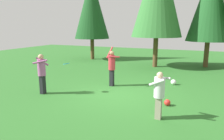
{
  "coord_description": "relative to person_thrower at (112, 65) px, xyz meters",
  "views": [
    {
      "loc": [
        3.25,
        -8.28,
        2.94
      ],
      "look_at": [
        -0.39,
        0.14,
        1.05
      ],
      "focal_mm": 33.91,
      "sensor_mm": 36.0,
      "label": 1
    }
  ],
  "objects": [
    {
      "name": "ball_white",
      "position": [
        2.84,
        1.43,
        -0.92
      ],
      "size": [
        0.28,
        0.28,
        0.28
      ],
      "primitive_type": "sphere",
      "color": "white",
      "rests_on": "ground_plane"
    },
    {
      "name": "person_catcher",
      "position": [
        -2.31,
        -2.39,
        -0.0
      ],
      "size": [
        0.74,
        0.7,
        1.77
      ],
      "rotation": [
        0.0,
        0.0,
        0.5
      ],
      "color": "black",
      "rests_on": "ground_plane"
    },
    {
      "name": "tree_right",
      "position": [
        4.35,
        7.43,
        3.6
      ],
      "size": [
        3.12,
        3.12,
        7.45
      ],
      "color": "brown",
      "rests_on": "ground_plane"
    },
    {
      "name": "tree_far_left",
      "position": [
        -5.17,
        7.47,
        3.54
      ],
      "size": [
        3.08,
        3.08,
        7.36
      ],
      "color": "brown",
      "rests_on": "ground_plane"
    },
    {
      "name": "frisbee",
      "position": [
        -1.37,
        -1.87,
        0.28
      ],
      "size": [
        0.31,
        0.32,
        0.09
      ],
      "color": "#2393D1"
    },
    {
      "name": "person_thrower",
      "position": [
        0.0,
        0.0,
        0.0
      ],
      "size": [
        0.68,
        0.69,
        1.95
      ],
      "rotation": [
        0.0,
        0.0,
        -2.2
      ],
      "color": "black",
      "rests_on": "ground_plane"
    },
    {
      "name": "person_bystander",
      "position": [
        2.93,
        -2.97,
        -0.14
      ],
      "size": [
        0.63,
        0.6,
        1.56
      ],
      "rotation": [
        0.0,
        0.0,
        2.89
      ],
      "color": "gray",
      "rests_on": "ground_plane"
    },
    {
      "name": "ball_red",
      "position": [
        3.02,
        -1.68,
        -0.94
      ],
      "size": [
        0.24,
        0.24,
        0.24
      ],
      "primitive_type": "sphere",
      "color": "red",
      "rests_on": "ground_plane"
    },
    {
      "name": "ground_plane",
      "position": [
        0.85,
        -1.19,
        -1.06
      ],
      "size": [
        40.0,
        40.0,
        0.0
      ],
      "primitive_type": "plane",
      "color": "#2D6B28"
    }
  ]
}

